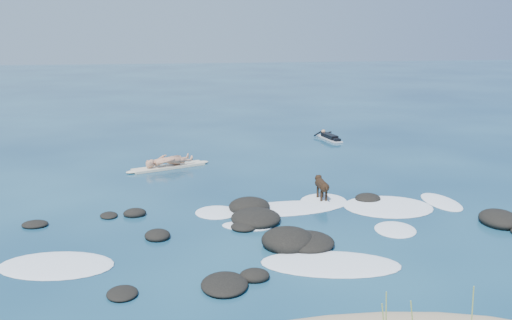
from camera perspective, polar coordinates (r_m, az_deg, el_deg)
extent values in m
plane|color=#0A2642|center=(17.10, 0.95, -5.97)|extent=(160.00, 160.00, 0.00)
cylinder|color=#86A34F|center=(11.12, 20.80, -14.09)|extent=(0.10, 0.10, 1.06)
ellipsoid|color=black|center=(16.88, -0.02, -5.83)|extent=(1.62, 1.77, 0.44)
ellipsoid|color=black|center=(12.81, -13.23, -12.86)|extent=(0.69, 0.78, 0.19)
ellipsoid|color=black|center=(12.86, -3.17, -12.31)|extent=(1.23, 1.42, 0.27)
ellipsoid|color=black|center=(17.73, -21.23, -6.02)|extent=(0.82, 0.71, 0.20)
ellipsoid|color=black|center=(19.27, 11.12, -3.78)|extent=(1.00, 0.96, 0.31)
ellipsoid|color=black|center=(15.08, 3.21, -8.01)|extent=(1.78, 1.79, 0.62)
ellipsoid|color=black|center=(13.23, -0.15, -11.50)|extent=(0.71, 0.64, 0.29)
ellipsoid|color=black|center=(17.88, -0.67, -4.67)|extent=(1.42, 1.38, 0.54)
ellipsoid|color=black|center=(17.91, -14.50, -5.39)|extent=(0.62, 0.73, 0.15)
ellipsoid|color=black|center=(16.33, -1.22, -6.70)|extent=(1.02, 1.03, 0.23)
ellipsoid|color=black|center=(18.22, 23.17, -5.46)|extent=(1.53, 1.76, 0.47)
ellipsoid|color=black|center=(15.86, -9.83, -7.44)|extent=(0.76, 0.84, 0.29)
ellipsoid|color=black|center=(17.83, -12.03, -5.22)|extent=(0.76, 0.67, 0.29)
ellipsoid|color=black|center=(15.16, 5.15, -8.17)|extent=(1.47, 1.52, 0.40)
ellipsoid|color=white|center=(18.75, 13.06, -4.56)|extent=(3.24, 2.87, 0.12)
ellipsoid|color=white|center=(19.70, 18.03, -4.02)|extent=(1.04, 2.13, 0.12)
ellipsoid|color=white|center=(17.75, -3.96, -5.26)|extent=(1.45, 1.51, 0.12)
ellipsoid|color=white|center=(14.11, 7.47, -10.27)|extent=(3.72, 2.48, 0.12)
ellipsoid|color=white|center=(18.95, 6.79, -4.12)|extent=(2.12, 2.28, 0.12)
ellipsoid|color=white|center=(14.72, -19.34, -9.92)|extent=(3.11, 2.32, 0.12)
ellipsoid|color=white|center=(18.10, 2.90, -4.88)|extent=(3.88, 1.72, 0.12)
ellipsoid|color=white|center=(16.51, -0.93, -6.64)|extent=(1.65, 1.28, 0.12)
ellipsoid|color=white|center=(16.71, 13.75, -6.79)|extent=(1.56, 1.72, 0.12)
ellipsoid|color=white|center=(19.11, 6.50, -3.97)|extent=(1.10, 0.90, 0.12)
cube|color=beige|center=(23.54, -8.73, -0.68)|extent=(3.04, 1.71, 0.10)
ellipsoid|color=beige|center=(24.17, -5.46, -0.23)|extent=(0.69, 0.55, 0.11)
ellipsoid|color=beige|center=(22.99, -12.17, -1.16)|extent=(0.69, 0.55, 0.11)
imported|color=tan|center=(23.32, -8.82, 1.78)|extent=(0.70, 0.84, 1.96)
cube|color=silver|center=(29.49, 7.36, 2.11)|extent=(0.76, 2.13, 0.08)
ellipsoid|color=silver|center=(30.41, 6.50, 2.46)|extent=(0.31, 0.49, 0.08)
cube|color=black|center=(29.47, 7.37, 2.38)|extent=(0.56, 1.32, 0.21)
sphere|color=tan|center=(30.10, 6.76, 2.84)|extent=(0.25, 0.25, 0.22)
cylinder|color=black|center=(30.14, 6.18, 2.63)|extent=(0.49, 0.34, 0.24)
cylinder|color=black|center=(30.36, 7.09, 2.68)|extent=(0.53, 0.22, 0.24)
cube|color=black|center=(28.85, 7.99, 2.06)|extent=(0.39, 0.56, 0.13)
cylinder|color=black|center=(18.87, 6.63, -2.51)|extent=(0.32, 0.65, 0.31)
sphere|color=black|center=(19.14, 6.39, -2.28)|extent=(0.33, 0.33, 0.33)
sphere|color=black|center=(18.60, 6.88, -2.74)|extent=(0.30, 0.30, 0.29)
sphere|color=black|center=(19.28, 6.25, -1.82)|extent=(0.24, 0.24, 0.23)
cone|color=black|center=(19.41, 6.14, -1.77)|extent=(0.12, 0.15, 0.12)
cone|color=black|center=(19.23, 6.09, -1.57)|extent=(0.11, 0.08, 0.11)
cone|color=black|center=(19.26, 6.44, -1.55)|extent=(0.11, 0.08, 0.11)
cylinder|color=black|center=(19.14, 6.18, -3.31)|extent=(0.08, 0.08, 0.42)
cylinder|color=black|center=(19.19, 6.66, -3.28)|extent=(0.08, 0.08, 0.42)
cylinder|color=black|center=(18.73, 6.55, -3.68)|extent=(0.08, 0.08, 0.42)
cylinder|color=black|center=(18.78, 7.04, -3.65)|extent=(0.08, 0.08, 0.42)
cylinder|color=black|center=(18.46, 7.01, -2.69)|extent=(0.06, 0.30, 0.18)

